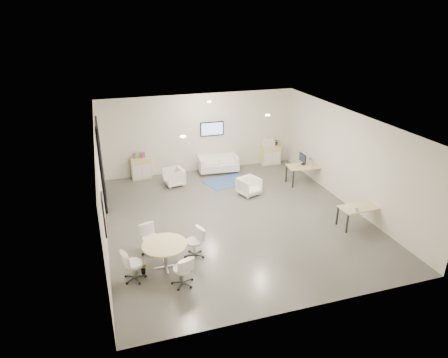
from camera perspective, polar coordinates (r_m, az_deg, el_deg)
room_shell at (r=12.28m, az=1.70°, el=1.00°), size 9.60×10.60×4.80m
glass_door at (r=14.07m, az=-17.20°, el=2.41°), size 0.09×1.90×2.85m
artwork at (r=10.26m, az=-16.76°, el=-4.93°), size 0.05×0.54×1.04m
wall_tv at (r=16.42m, az=-1.73°, el=7.18°), size 0.98×0.06×0.58m
ceiling_spots at (r=12.49m, az=-0.35°, el=9.01°), size 3.14×4.14×0.03m
sideboard_left at (r=16.14m, az=-11.73°, el=1.50°), size 0.77×0.40×0.87m
sideboard_right at (r=17.48m, az=6.65°, el=3.44°), size 0.84×0.41×0.84m
books at (r=15.96m, az=-12.02°, el=3.32°), size 0.45×0.14×0.22m
printer at (r=17.26m, az=6.39°, el=5.19°), size 0.46×0.39×0.31m
loveseat at (r=16.55m, az=-0.87°, el=2.15°), size 1.68×0.93×0.61m
blue_rug at (r=15.66m, az=0.41°, el=-0.35°), size 1.91×1.54×0.01m
armchair_left at (r=15.34m, az=-7.17°, el=0.40°), size 0.76×0.80×0.73m
armchair_right at (r=14.44m, az=3.60°, el=-0.94°), size 0.88×0.85×0.71m
desk_rear at (r=15.64m, az=11.49°, el=1.62°), size 1.41×0.81×0.71m
desk_front at (r=12.93m, az=18.84°, el=-4.03°), size 1.29×0.68×0.66m
monitor at (r=15.64m, az=11.19°, el=2.85°), size 0.20×0.50×0.44m
round_table at (r=10.42m, az=-8.46°, el=-9.57°), size 1.16×1.16×0.70m
meeting_chairs at (r=10.53m, az=-8.40°, el=-10.53°), size 2.38×2.38×0.82m
plant_cabinet at (r=17.45m, az=7.49°, el=5.20°), size 0.33×0.35×0.22m
plant_floor at (r=10.58m, az=-11.36°, el=-12.82°), size 0.20×0.31×0.13m
cup at (r=12.55m, az=18.42°, el=-4.16°), size 0.14×0.12×0.11m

